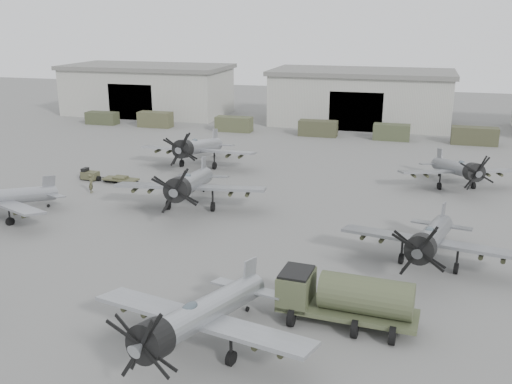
{
  "coord_description": "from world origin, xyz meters",
  "views": [
    {
      "loc": [
        9.0,
        -32.36,
        16.85
      ],
      "look_at": [
        -3.72,
        12.5,
        2.5
      ],
      "focal_mm": 40.0,
      "sensor_mm": 36.0,
      "label": 1
    }
  ],
  "objects_px": {
    "aircraft_near_1": "(197,317)",
    "aircraft_mid_2": "(430,239)",
    "fuel_tanker": "(346,296)",
    "aircraft_far_0": "(197,147)",
    "tug_trailer": "(102,177)",
    "aircraft_far_1": "(459,169)",
    "aircraft_mid_1": "(189,184)",
    "ground_crew": "(91,183)"
  },
  "relations": [
    {
      "from": "aircraft_near_1",
      "to": "aircraft_mid_1",
      "type": "distance_m",
      "value": 23.44
    },
    {
      "from": "aircraft_mid_1",
      "to": "aircraft_far_1",
      "type": "xyz_separation_m",
      "value": [
        23.67,
        13.64,
        -0.35
      ]
    },
    {
      "from": "aircraft_far_1",
      "to": "tug_trailer",
      "type": "relative_size",
      "value": 1.78
    },
    {
      "from": "aircraft_near_1",
      "to": "aircraft_mid_2",
      "type": "distance_m",
      "value": 18.4
    },
    {
      "from": "fuel_tanker",
      "to": "ground_crew",
      "type": "xyz_separation_m",
      "value": [
        -27.7,
        18.64,
        -0.79
      ]
    },
    {
      "from": "aircraft_far_1",
      "to": "fuel_tanker",
      "type": "xyz_separation_m",
      "value": [
        -7.57,
        -29.82,
        -0.4
      ]
    },
    {
      "from": "fuel_tanker",
      "to": "aircraft_far_0",
      "type": "bearing_deg",
      "value": 128.41
    },
    {
      "from": "aircraft_far_0",
      "to": "tug_trailer",
      "type": "xyz_separation_m",
      "value": [
        -7.84,
        -7.99,
        -1.97
      ]
    },
    {
      "from": "aircraft_mid_1",
      "to": "aircraft_mid_2",
      "type": "xyz_separation_m",
      "value": [
        20.72,
        -7.17,
        -0.24
      ]
    },
    {
      "from": "aircraft_mid_1",
      "to": "aircraft_far_0",
      "type": "bearing_deg",
      "value": 100.16
    },
    {
      "from": "aircraft_near_1",
      "to": "aircraft_mid_2",
      "type": "bearing_deg",
      "value": 63.41
    },
    {
      "from": "aircraft_mid_1",
      "to": "ground_crew",
      "type": "bearing_deg",
      "value": 159.28
    },
    {
      "from": "aircraft_near_1",
      "to": "aircraft_far_1",
      "type": "relative_size",
      "value": 1.07
    },
    {
      "from": "aircraft_mid_1",
      "to": "fuel_tanker",
      "type": "relative_size",
      "value": 1.72
    },
    {
      "from": "aircraft_mid_1",
      "to": "ground_crew",
      "type": "relative_size",
      "value": 7.24
    },
    {
      "from": "aircraft_far_1",
      "to": "ground_crew",
      "type": "height_order",
      "value": "aircraft_far_1"
    },
    {
      "from": "aircraft_near_1",
      "to": "fuel_tanker",
      "type": "bearing_deg",
      "value": 50.02
    },
    {
      "from": "ground_crew",
      "to": "aircraft_far_1",
      "type": "bearing_deg",
      "value": -89.72
    },
    {
      "from": "aircraft_far_0",
      "to": "fuel_tanker",
      "type": "bearing_deg",
      "value": -55.23
    },
    {
      "from": "aircraft_far_1",
      "to": "aircraft_mid_1",
      "type": "bearing_deg",
      "value": -169.09
    },
    {
      "from": "aircraft_near_1",
      "to": "aircraft_mid_1",
      "type": "relative_size",
      "value": 0.91
    },
    {
      "from": "aircraft_far_1",
      "to": "tug_trailer",
      "type": "bearing_deg",
      "value": 172.17
    },
    {
      "from": "aircraft_mid_1",
      "to": "fuel_tanker",
      "type": "height_order",
      "value": "aircraft_mid_1"
    },
    {
      "from": "aircraft_far_1",
      "to": "tug_trailer",
      "type": "xyz_separation_m",
      "value": [
        -36.45,
        -7.22,
        -1.65
      ]
    },
    {
      "from": "aircraft_far_0",
      "to": "tug_trailer",
      "type": "distance_m",
      "value": 11.36
    },
    {
      "from": "aircraft_mid_1",
      "to": "tug_trailer",
      "type": "bearing_deg",
      "value": 144.57
    },
    {
      "from": "ground_crew",
      "to": "fuel_tanker",
      "type": "bearing_deg",
      "value": -141.25
    },
    {
      "from": "aircraft_mid_2",
      "to": "aircraft_far_1",
      "type": "distance_m",
      "value": 21.02
    },
    {
      "from": "aircraft_mid_2",
      "to": "aircraft_mid_1",
      "type": "bearing_deg",
      "value": 171.27
    },
    {
      "from": "tug_trailer",
      "to": "ground_crew",
      "type": "height_order",
      "value": "ground_crew"
    },
    {
      "from": "aircraft_mid_2",
      "to": "tug_trailer",
      "type": "xyz_separation_m",
      "value": [
        -33.5,
        13.59,
        -1.76
      ]
    },
    {
      "from": "aircraft_mid_2",
      "to": "ground_crew",
      "type": "height_order",
      "value": "aircraft_mid_2"
    },
    {
      "from": "aircraft_mid_2",
      "to": "fuel_tanker",
      "type": "distance_m",
      "value": 10.14
    },
    {
      "from": "aircraft_near_1",
      "to": "aircraft_far_0",
      "type": "height_order",
      "value": "aircraft_far_0"
    },
    {
      "from": "aircraft_mid_2",
      "to": "ground_crew",
      "type": "relative_size",
      "value": 6.55
    },
    {
      "from": "aircraft_near_1",
      "to": "tug_trailer",
      "type": "distance_m",
      "value": 35.62
    },
    {
      "from": "aircraft_near_1",
      "to": "ground_crew",
      "type": "xyz_separation_m",
      "value": [
        -20.83,
        24.0,
        -1.32
      ]
    },
    {
      "from": "aircraft_far_0",
      "to": "ground_crew",
      "type": "xyz_separation_m",
      "value": [
        -6.67,
        -11.95,
        -1.51
      ]
    },
    {
      "from": "aircraft_near_1",
      "to": "fuel_tanker",
      "type": "height_order",
      "value": "aircraft_near_1"
    },
    {
      "from": "tug_trailer",
      "to": "aircraft_far_0",
      "type": "bearing_deg",
      "value": 48.78
    },
    {
      "from": "aircraft_near_1",
      "to": "aircraft_far_1",
      "type": "xyz_separation_m",
      "value": [
        14.44,
        35.18,
        -0.12
      ]
    },
    {
      "from": "aircraft_near_1",
      "to": "aircraft_far_1",
      "type": "bearing_deg",
      "value": 79.74
    }
  ]
}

